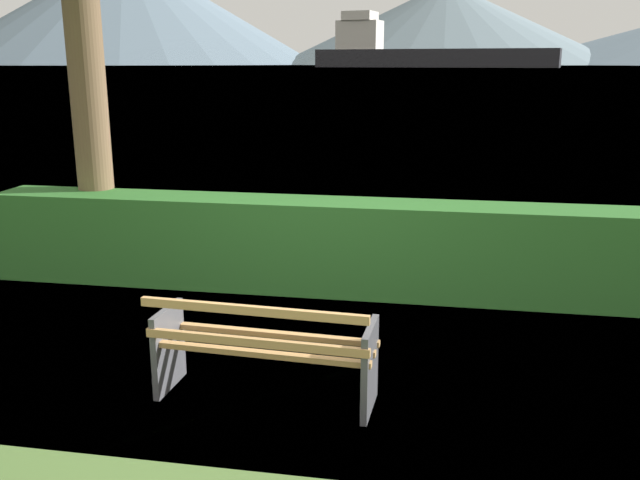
% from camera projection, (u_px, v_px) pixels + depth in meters
% --- Properties ---
extents(ground_plane, '(1400.00, 1400.00, 0.00)m').
position_uv_depth(ground_plane, '(267.00, 397.00, 5.38)').
color(ground_plane, '#4C6B33').
extents(water_surface, '(620.00, 620.00, 0.00)m').
position_uv_depth(water_surface, '(442.00, 67.00, 299.69)').
color(water_surface, slate).
rests_on(water_surface, ground_plane).
extents(park_bench, '(1.74, 0.67, 0.87)m').
position_uv_depth(park_bench, '(264.00, 349.00, 5.22)').
color(park_bench, tan).
rests_on(park_bench, ground_plane).
extents(hedge_row, '(7.83, 0.66, 1.04)m').
position_uv_depth(hedge_row, '(324.00, 246.00, 7.77)').
color(hedge_row, '#2D6B28').
rests_on(hedge_row, ground_plane).
extents(cargo_ship_large, '(104.31, 34.17, 23.69)m').
position_uv_depth(cargo_ship_large, '(415.00, 52.00, 295.04)').
color(cargo_ship_large, '#232328').
rests_on(cargo_ship_large, water_surface).
extents(distant_hills, '(816.33, 381.98, 89.63)m').
position_uv_depth(distant_hills, '(383.00, 19.00, 550.49)').
color(distant_hills, slate).
rests_on(distant_hills, ground_plane).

